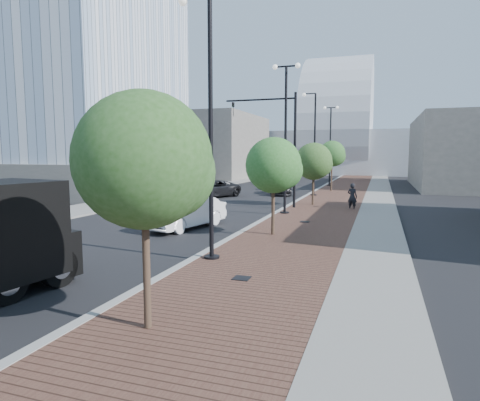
% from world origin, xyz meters
% --- Properties ---
extents(sidewalk, '(7.00, 140.00, 0.12)m').
position_xyz_m(sidewalk, '(3.50, 40.00, 0.06)').
color(sidewalk, '#4C2D23').
rests_on(sidewalk, ground).
extents(concrete_strip, '(2.40, 140.00, 0.13)m').
position_xyz_m(concrete_strip, '(6.20, 40.00, 0.07)').
color(concrete_strip, slate).
rests_on(concrete_strip, ground).
extents(curb, '(0.30, 140.00, 0.14)m').
position_xyz_m(curb, '(0.00, 40.00, 0.07)').
color(curb, gray).
rests_on(curb, ground).
extents(west_sidewalk, '(4.00, 140.00, 0.12)m').
position_xyz_m(west_sidewalk, '(-13.00, 40.00, 0.06)').
color(west_sidewalk, slate).
rests_on(west_sidewalk, ground).
extents(white_sedan, '(2.85, 5.29, 1.65)m').
position_xyz_m(white_sedan, '(-3.24, 15.77, 0.83)').
color(white_sedan, white).
rests_on(white_sedan, ground).
extents(dark_car_mid, '(4.49, 5.94, 1.50)m').
position_xyz_m(dark_car_mid, '(-7.82, 30.46, 0.75)').
color(dark_car_mid, black).
rests_on(dark_car_mid, ground).
extents(dark_car_far, '(3.26, 5.16, 1.39)m').
position_xyz_m(dark_car_far, '(-2.76, 34.99, 0.70)').
color(dark_car_far, black).
rests_on(dark_car_far, ground).
extents(pedestrian, '(0.79, 0.65, 1.86)m').
position_xyz_m(pedestrian, '(4.49, 25.62, 0.93)').
color(pedestrian, black).
rests_on(pedestrian, ground).
extents(streetlight_1, '(1.44, 0.56, 9.21)m').
position_xyz_m(streetlight_1, '(0.49, 10.00, 4.34)').
color(streetlight_1, black).
rests_on(streetlight_1, ground).
extents(streetlight_2, '(1.72, 0.56, 9.28)m').
position_xyz_m(streetlight_2, '(0.60, 22.00, 4.82)').
color(streetlight_2, black).
rests_on(streetlight_2, ground).
extents(streetlight_3, '(1.44, 0.56, 9.21)m').
position_xyz_m(streetlight_3, '(0.49, 34.00, 4.34)').
color(streetlight_3, black).
rests_on(streetlight_3, ground).
extents(streetlight_4, '(1.72, 0.56, 9.28)m').
position_xyz_m(streetlight_4, '(0.60, 46.00, 4.82)').
color(streetlight_4, black).
rests_on(streetlight_4, ground).
extents(traffic_mast, '(5.09, 0.20, 8.00)m').
position_xyz_m(traffic_mast, '(-0.30, 25.00, 4.98)').
color(traffic_mast, black).
rests_on(traffic_mast, ground).
extents(tree_0, '(2.87, 2.87, 5.14)m').
position_xyz_m(tree_0, '(1.65, 4.02, 3.70)').
color(tree_0, '#382619').
rests_on(tree_0, ground).
extents(tree_1, '(2.58, 2.56, 4.61)m').
position_xyz_m(tree_1, '(1.65, 15.02, 3.31)').
color(tree_1, '#382619').
rests_on(tree_1, ground).
extents(tree_2, '(2.71, 2.71, 4.65)m').
position_xyz_m(tree_2, '(1.65, 27.02, 3.29)').
color(tree_2, '#382619').
rests_on(tree_2, ground).
extents(tree_3, '(2.62, 2.61, 5.15)m').
position_xyz_m(tree_3, '(1.65, 39.02, 3.83)').
color(tree_3, '#382619').
rests_on(tree_3, ground).
extents(tower_podium, '(19.00, 19.00, 3.00)m').
position_xyz_m(tower_podium, '(-24.00, 32.00, 1.50)').
color(tower_podium, '#625E58').
rests_on(tower_podium, ground).
extents(convention_center, '(50.00, 30.00, 50.00)m').
position_xyz_m(convention_center, '(-2.00, 85.00, 6.00)').
color(convention_center, '#AEB2B9').
rests_on(convention_center, ground).
extents(commercial_block_nw, '(14.00, 20.00, 10.00)m').
position_xyz_m(commercial_block_nw, '(-20.00, 60.00, 5.00)').
color(commercial_block_nw, '#68645D').
rests_on(commercial_block_nw, ground).
extents(commercial_block_ne, '(12.00, 22.00, 8.00)m').
position_xyz_m(commercial_block_ne, '(16.00, 50.00, 4.00)').
color(commercial_block_ne, '#5E5B55').
rests_on(commercial_block_ne, ground).
extents(utility_cover_1, '(0.50, 0.50, 0.02)m').
position_xyz_m(utility_cover_1, '(2.40, 8.00, 0.13)').
color(utility_cover_1, black).
rests_on(utility_cover_1, sidewalk).
extents(utility_cover_2, '(0.50, 0.50, 0.02)m').
position_xyz_m(utility_cover_2, '(2.40, 19.00, 0.13)').
color(utility_cover_2, black).
rests_on(utility_cover_2, sidewalk).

